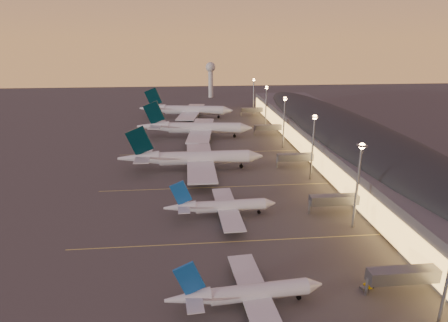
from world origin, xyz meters
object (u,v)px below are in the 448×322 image
airliner_narrow_south (246,293)px  airliner_narrow_north (221,206)px  airliner_wide_far (186,110)px  baggage_tug_b (367,286)px  radar_tower (211,74)px  airliner_wide_mid (195,128)px  airliner_wide_near (192,158)px

airliner_narrow_south → airliner_narrow_north: size_ratio=0.95×
airliner_wide_far → baggage_tug_b: 198.11m
radar_tower → airliner_wide_far: bearing=-103.8°
airliner_narrow_north → airliner_wide_far: 155.47m
airliner_wide_mid → baggage_tug_b: 143.11m
airliner_wide_near → radar_tower: radar_tower is taller
radar_tower → airliner_narrow_north: bearing=-92.8°
airliner_wide_mid → airliner_wide_far: size_ratio=0.98×
airliner_wide_near → airliner_wide_mid: size_ratio=0.94×
airliner_wide_far → airliner_narrow_south: bearing=-77.2°
baggage_tug_b → airliner_narrow_south: bearing=166.8°
airliner_narrow_south → airliner_narrow_north: airliner_narrow_north is taller
baggage_tug_b → airliner_wide_mid: bearing=84.7°
baggage_tug_b → airliner_narrow_north: bearing=107.5°
radar_tower → baggage_tug_b: radar_tower is taller
airliner_wide_far → radar_tower: (23.12, 93.91, 16.44)m
airliner_narrow_south → radar_tower: (10.61, 291.01, 18.78)m
airliner_wide_mid → airliner_wide_far: airliner_wide_far is taller
airliner_wide_mid → radar_tower: (18.25, 149.26, 16.54)m
airliner_narrow_south → airliner_wide_mid: (-7.64, 141.75, 2.24)m
airliner_narrow_south → airliner_wide_far: 197.51m
airliner_narrow_south → airliner_wide_mid: airliner_wide_mid is taller
airliner_narrow_north → radar_tower: radar_tower is taller
airliner_narrow_south → baggage_tug_b: airliner_narrow_south is taller
airliner_narrow_north → airliner_wide_near: size_ratio=0.58×
airliner_wide_near → radar_tower: 205.82m
baggage_tug_b → airliner_wide_near: bearing=94.6°
airliner_narrow_south → airliner_wide_near: size_ratio=0.55×
airliner_narrow_north → airliner_wide_far: (-10.90, 155.07, 2.16)m
airliner_narrow_south → airliner_narrow_north: bearing=87.4°
airliner_wide_near → radar_tower: (20.63, 204.09, 16.84)m
airliner_narrow_north → airliner_wide_far: airliner_wide_far is taller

